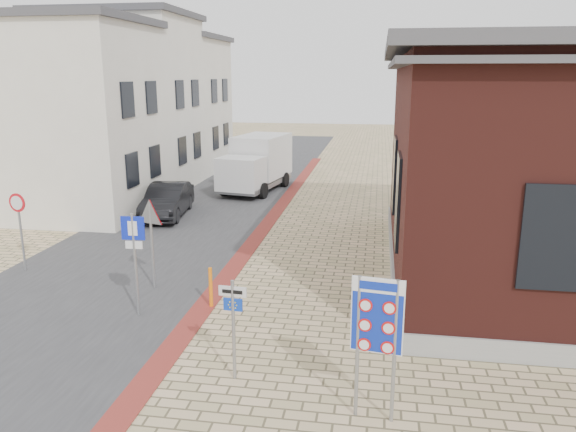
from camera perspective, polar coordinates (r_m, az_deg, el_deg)
The scene contains 15 objects.
ground at distance 12.32m, azimuth -3.37°, elevation -14.86°, with size 120.00×120.00×0.00m, color tan.
road_strip at distance 27.35m, azimuth -7.85°, elevation 1.47°, with size 7.00×60.00×0.02m, color #38383A.
curb_strip at distance 21.80m, azimuth -2.83°, elevation -1.69°, with size 0.60×40.00×0.02m, color maroon.
townhouse_near at distance 26.25m, azimuth -21.83°, elevation 9.25°, with size 7.40×6.40×8.30m.
townhouse_mid at distance 31.52m, azimuth -16.29°, elevation 11.08°, with size 7.40×6.40×9.10m.
townhouse_far at distance 37.05m, azimuth -12.25°, elevation 11.09°, with size 7.40×6.40×8.30m.
bike_rack at distance 13.93m, azimuth 9.52°, elevation -10.24°, with size 0.08×1.80×0.60m.
sedan at distance 24.71m, azimuth -12.17°, elevation 1.56°, with size 1.50×4.30×1.42m, color black.
box_truck at distance 29.51m, azimuth -3.20°, elevation 5.40°, with size 3.06×5.74×2.85m.
border_sign at distance 9.87m, azimuth 9.05°, elevation -10.34°, with size 0.91×0.18×2.66m.
essen_sign at distance 11.27m, azimuth -5.58°, elevation -10.03°, with size 0.57×0.08×2.10m.
parking_sign at distance 14.42m, azimuth -15.37°, elevation -2.98°, with size 0.59×0.07×2.69m.
yield_sign at distance 16.12m, azimuth -13.78°, elevation -0.63°, with size 0.88×0.34×2.57m.
speed_sign at distance 19.06m, azimuth -25.61°, elevation -0.28°, with size 0.58×0.12×2.48m.
bollard at distance 14.97m, azimuth -7.86°, elevation -7.22°, with size 0.10×0.10×1.09m, color orange.
Camera 1 is at (2.41, -10.50, 5.98)m, focal length 35.00 mm.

